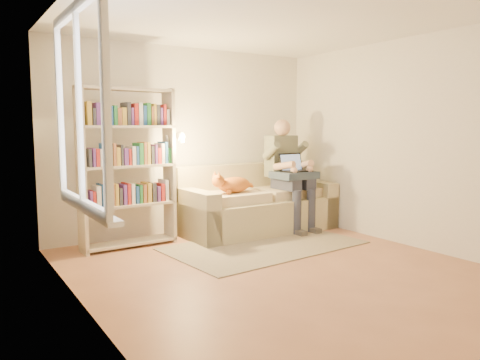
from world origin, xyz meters
TOP-DOWN VIEW (x-y plane):
  - floor at (0.00, 0.00)m, footprint 4.50×4.50m
  - ceiling at (0.00, 0.00)m, footprint 4.00×4.50m
  - wall_left at (-2.00, 0.00)m, footprint 0.02×4.50m
  - wall_right at (2.00, 0.00)m, footprint 0.02×4.50m
  - wall_back at (0.00, 2.25)m, footprint 4.00×0.02m
  - window at (-1.95, 0.20)m, footprint 0.12×1.52m
  - sofa at (0.85, 1.75)m, footprint 2.25×1.04m
  - person at (1.31, 1.59)m, footprint 0.45×0.72m
  - cat at (0.32, 1.60)m, footprint 0.74×0.26m
  - blanket at (1.36, 1.43)m, footprint 0.58×0.48m
  - laptop at (1.35, 1.44)m, footprint 0.40×0.31m
  - bookshelf at (-1.01, 1.82)m, footprint 1.32×0.36m
  - rug at (0.44, 0.94)m, footprint 2.51×1.62m

SIDE VIEW (x-z plane):
  - floor at x=0.00m, z-range 0.00..0.00m
  - rug at x=0.44m, z-range 0.00..0.01m
  - sofa at x=0.85m, z-range -0.13..0.82m
  - cat at x=0.32m, z-range 0.59..0.86m
  - blanket at x=1.36m, z-range 0.76..0.86m
  - person at x=1.31m, z-range 0.10..1.71m
  - laptop at x=1.35m, z-range 0.75..1.10m
  - bookshelf at x=-1.01m, z-range 0.10..2.09m
  - wall_left at x=-2.00m, z-range 0.00..2.60m
  - wall_right at x=2.00m, z-range 0.00..2.60m
  - wall_back at x=0.00m, z-range 0.00..2.60m
  - window at x=-1.95m, z-range 0.53..2.22m
  - ceiling at x=0.00m, z-range 2.59..2.61m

